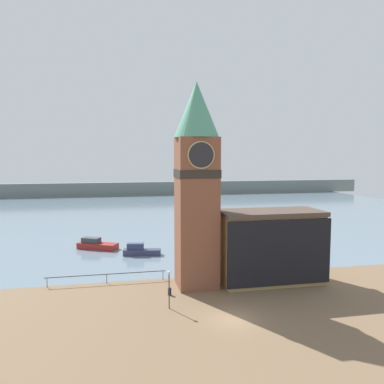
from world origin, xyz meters
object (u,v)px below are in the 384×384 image
at_px(clock_tower, 197,179).
at_px(boat_far, 96,245).
at_px(boat_near, 140,251).
at_px(pier_building, 270,246).
at_px(lamp_post, 169,282).
at_px(mooring_bollard_near, 170,291).

distance_m(clock_tower, boat_far, 25.69).
bearing_deg(boat_near, boat_far, 152.27).
height_order(clock_tower, pier_building, clock_tower).
bearing_deg(boat_far, lamp_post, -44.76).
bearing_deg(boat_far, boat_near, -10.65).
height_order(boat_near, mooring_bollard_near, boat_near).
relative_size(clock_tower, boat_near, 4.01).
relative_size(pier_building, boat_near, 2.11).
distance_m(boat_far, mooring_bollard_near, 23.70).
bearing_deg(boat_near, clock_tower, -58.80).
relative_size(clock_tower, mooring_bollard_near, 27.35).
bearing_deg(clock_tower, lamp_post, -123.94).
height_order(boat_far, mooring_bollard_near, boat_far).
distance_m(pier_building, boat_near, 20.84).
height_order(mooring_bollard_near, lamp_post, lamp_post).
bearing_deg(pier_building, mooring_bollard_near, -171.38).
height_order(pier_building, boat_near, pier_building).
height_order(pier_building, boat_far, pier_building).
bearing_deg(pier_building, clock_tower, 176.08).
distance_m(clock_tower, mooring_bollard_near, 12.32).
bearing_deg(mooring_bollard_near, boat_near, 96.56).
bearing_deg(boat_near, lamp_post, -75.26).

